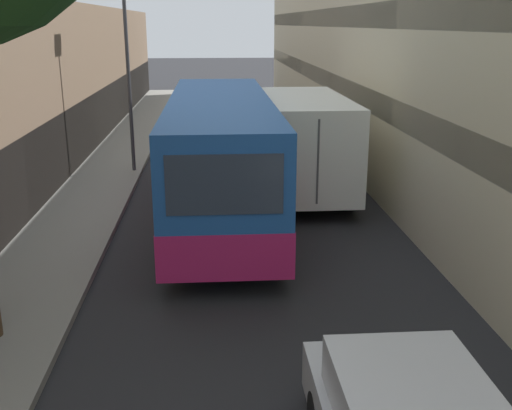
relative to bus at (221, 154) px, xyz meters
The scene contains 6 objects.
ground_plane 1.81m from the bus, 32.46° to the left, with size 150.00×150.00×0.00m, color #232326.
sidewalk_left 4.10m from the bus, behind, with size 2.23×60.00×0.14m.
building_right_apartment 6.78m from the bus, ahead, with size 2.40×60.00×10.96m.
bus is the anchor object (origin of this frame).
box_truck 3.52m from the bus, 47.51° to the left, with size 2.50×7.92×2.92m.
street_lamp 6.38m from the bus, 121.21° to the left, with size 0.36×0.80×6.57m.
Camera 1 is at (-0.78, -0.72, 4.95)m, focal length 42.00 mm.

